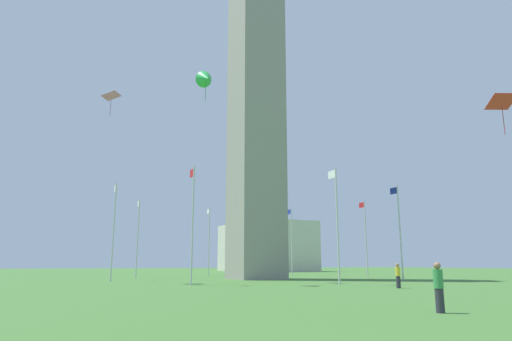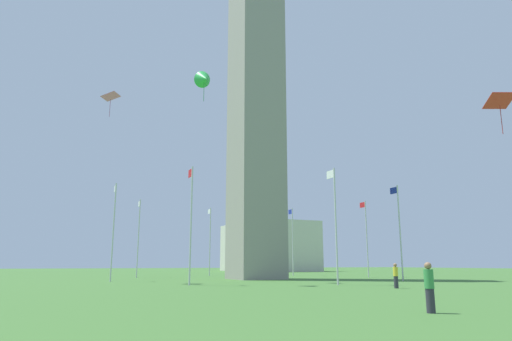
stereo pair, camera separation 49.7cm
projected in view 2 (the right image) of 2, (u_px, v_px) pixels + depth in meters
The scene contains 16 objects.
ground_plane at pixel (256, 279), 48.48m from camera, with size 260.00×260.00×0.00m, color #3D6B2D.
obelisk_monument at pixel (256, 74), 53.16m from camera, with size 5.13×5.13×46.63m.
flagpole_n at pixel (210, 238), 62.82m from camera, with size 1.12×0.14×9.28m.
flagpole_ne at pixel (138, 235), 54.54m from camera, with size 1.12×0.14×9.28m.
flagpole_e at pixel (113, 227), 43.33m from camera, with size 1.12×0.14×9.28m.
flagpole_se at pixel (191, 219), 35.76m from camera, with size 1.12×0.14×9.28m.
flagpole_s at pixel (335, 220), 36.26m from camera, with size 1.12×0.14×9.28m.
flagpole_sw at pixel (399, 228), 44.55m from camera, with size 1.12×0.14×9.28m.
flagpole_w at pixel (366, 235), 55.76m from camera, with size 1.12×0.14×9.28m.
flagpole_nw at pixel (292, 239), 63.33m from camera, with size 1.12×0.14×9.28m.
person_green_shirt at pixel (429, 288), 15.37m from camera, with size 0.32×0.32×1.68m.
person_yellow_shirt at pixel (396, 276), 30.71m from camera, with size 0.32×0.32×1.65m.
kite_pink_diamond at pixel (111, 97), 42.26m from camera, with size 1.95×1.93×2.22m.
kite_green_delta at pixel (204, 79), 38.57m from camera, with size 1.68×1.45×2.85m.
kite_red_diamond at pixel (499, 102), 29.22m from camera, with size 2.01×2.06×2.52m.
distant_building at pixel (268, 247), 102.25m from camera, with size 22.82×14.32×10.51m.
Camera 2 is at (-45.13, 21.12, 1.62)m, focal length 31.99 mm.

